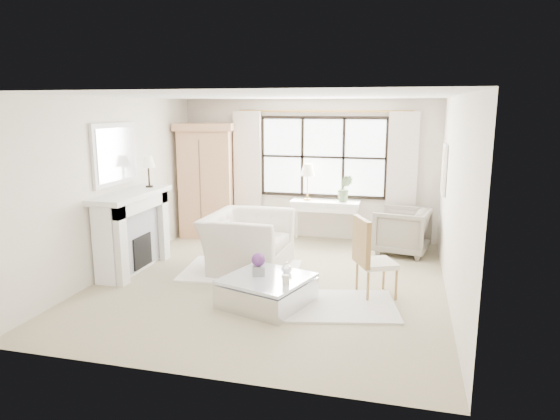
# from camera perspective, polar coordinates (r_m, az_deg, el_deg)

# --- Properties ---
(floor) EXTENTS (5.50, 5.50, 0.00)m
(floor) POSITION_cam_1_polar(r_m,az_deg,el_deg) (7.49, -1.08, -8.20)
(floor) COLOR tan
(floor) RESTS_ON ground
(ceiling) EXTENTS (5.50, 5.50, 0.00)m
(ceiling) POSITION_cam_1_polar(r_m,az_deg,el_deg) (7.04, -1.17, 12.92)
(ceiling) COLOR white
(ceiling) RESTS_ON ground
(wall_back) EXTENTS (5.00, 0.00, 5.00)m
(wall_back) POSITION_cam_1_polar(r_m,az_deg,el_deg) (9.79, 3.17, 4.65)
(wall_back) COLOR silver
(wall_back) RESTS_ON ground
(wall_front) EXTENTS (5.00, 0.00, 5.00)m
(wall_front) POSITION_cam_1_polar(r_m,az_deg,el_deg) (4.61, -10.27, -3.58)
(wall_front) COLOR beige
(wall_front) RESTS_ON ground
(wall_left) EXTENTS (0.00, 5.50, 5.50)m
(wall_left) POSITION_cam_1_polar(r_m,az_deg,el_deg) (8.17, -18.31, 2.66)
(wall_left) COLOR beige
(wall_left) RESTS_ON ground
(wall_right) EXTENTS (0.00, 5.50, 5.50)m
(wall_right) POSITION_cam_1_polar(r_m,az_deg,el_deg) (6.92, 19.26, 1.06)
(wall_right) COLOR white
(wall_right) RESTS_ON ground
(window_pane) EXTENTS (2.40, 0.02, 1.50)m
(window_pane) POSITION_cam_1_polar(r_m,az_deg,el_deg) (9.69, 4.92, 6.04)
(window_pane) COLOR white
(window_pane) RESTS_ON wall_back
(window_frame) EXTENTS (2.50, 0.04, 1.50)m
(window_frame) POSITION_cam_1_polar(r_m,az_deg,el_deg) (9.68, 4.91, 6.04)
(window_frame) COLOR black
(window_frame) RESTS_ON wall_back
(curtain_rod) EXTENTS (3.30, 0.04, 0.04)m
(curtain_rod) POSITION_cam_1_polar(r_m,az_deg,el_deg) (9.59, 4.95, 11.19)
(curtain_rod) COLOR #B2823D
(curtain_rod) RESTS_ON wall_back
(curtain_left) EXTENTS (0.55, 0.10, 2.47)m
(curtain_left) POSITION_cam_1_polar(r_m,az_deg,el_deg) (10.01, -3.72, 4.14)
(curtain_left) COLOR beige
(curtain_left) RESTS_ON ground
(curtain_right) EXTENTS (0.55, 0.10, 2.47)m
(curtain_right) POSITION_cam_1_polar(r_m,az_deg,el_deg) (9.53, 13.74, 3.44)
(curtain_right) COLOR beige
(curtain_right) RESTS_ON ground
(fireplace) EXTENTS (0.58, 1.66, 1.26)m
(fireplace) POSITION_cam_1_polar(r_m,az_deg,el_deg) (8.18, -16.66, -2.24)
(fireplace) COLOR white
(fireplace) RESTS_ON ground
(mirror_frame) EXTENTS (0.05, 1.15, 0.95)m
(mirror_frame) POSITION_cam_1_polar(r_m,az_deg,el_deg) (8.09, -18.35, 6.08)
(mirror_frame) COLOR silver
(mirror_frame) RESTS_ON wall_left
(mirror_glass) EXTENTS (0.02, 1.00, 0.80)m
(mirror_glass) POSITION_cam_1_polar(r_m,az_deg,el_deg) (8.08, -18.17, 6.08)
(mirror_glass) COLOR silver
(mirror_glass) RESTS_ON wall_left
(art_frame) EXTENTS (0.04, 0.62, 0.82)m
(art_frame) POSITION_cam_1_polar(r_m,az_deg,el_deg) (8.57, 18.24, 4.42)
(art_frame) COLOR white
(art_frame) RESTS_ON wall_right
(art_canvas) EXTENTS (0.01, 0.52, 0.72)m
(art_canvas) POSITION_cam_1_polar(r_m,az_deg,el_deg) (8.57, 18.11, 4.42)
(art_canvas) COLOR beige
(art_canvas) RESTS_ON wall_right
(mantel_lamp) EXTENTS (0.22, 0.22, 0.51)m
(mantel_lamp) POSITION_cam_1_polar(r_m,az_deg,el_deg) (8.40, -14.83, 5.20)
(mantel_lamp) COLOR black
(mantel_lamp) RESTS_ON fireplace
(armoire) EXTENTS (1.24, 0.92, 2.24)m
(armoire) POSITION_cam_1_polar(r_m,az_deg,el_deg) (9.99, -8.45, 3.46)
(armoire) COLOR tan
(armoire) RESTS_ON floor
(console_table) EXTENTS (1.31, 0.47, 0.80)m
(console_table) POSITION_cam_1_polar(r_m,az_deg,el_deg) (9.58, 5.14, -1.30)
(console_table) COLOR white
(console_table) RESTS_ON floor
(console_lamp) EXTENTS (0.28, 0.28, 0.69)m
(console_lamp) POSITION_cam_1_polar(r_m,az_deg,el_deg) (9.49, 3.19, 4.47)
(console_lamp) COLOR #AA813B
(console_lamp) RESTS_ON console_table
(orchid_plant) EXTENTS (0.28, 0.23, 0.51)m
(orchid_plant) POSITION_cam_1_polar(r_m,az_deg,el_deg) (9.39, 7.42, 2.46)
(orchid_plant) COLOR #59704B
(orchid_plant) RESTS_ON console_table
(side_table) EXTENTS (0.40, 0.40, 0.51)m
(side_table) POSITION_cam_1_polar(r_m,az_deg,el_deg) (8.48, -0.20, -3.47)
(side_table) COLOR white
(side_table) RESTS_ON floor
(rug_left) EXTENTS (1.90, 1.43, 0.03)m
(rug_left) POSITION_cam_1_polar(r_m,az_deg,el_deg) (7.95, -4.46, -6.91)
(rug_left) COLOR white
(rug_left) RESTS_ON floor
(rug_right) EXTENTS (1.66, 1.38, 0.03)m
(rug_right) POSITION_cam_1_polar(r_m,az_deg,el_deg) (6.65, 6.80, -10.80)
(rug_right) COLOR silver
(rug_right) RESTS_ON floor
(club_armchair) EXTENTS (1.24, 1.41, 0.90)m
(club_armchair) POSITION_cam_1_polar(r_m,az_deg,el_deg) (7.95, -3.75, -3.64)
(club_armchair) COLOR beige
(club_armchair) RESTS_ON floor
(wingback_chair) EXTENTS (1.05, 1.03, 0.81)m
(wingback_chair) POSITION_cam_1_polar(r_m,az_deg,el_deg) (9.05, 13.76, -2.35)
(wingback_chair) COLOR gray
(wingback_chair) RESTS_ON floor
(french_chair) EXTENTS (0.65, 0.64, 1.08)m
(french_chair) POSITION_cam_1_polar(r_m,az_deg,el_deg) (6.99, 10.75, -7.20)
(french_chair) COLOR #9F7942
(french_chair) RESTS_ON floor
(coffee_table) EXTENTS (1.26, 1.26, 0.38)m
(coffee_table) POSITION_cam_1_polar(r_m,az_deg,el_deg) (6.62, -1.52, -9.27)
(coffee_table) COLOR silver
(coffee_table) RESTS_ON floor
(planter_box) EXTENTS (0.21, 0.21, 0.12)m
(planter_box) POSITION_cam_1_polar(r_m,az_deg,el_deg) (6.61, -2.48, -6.92)
(planter_box) COLOR gray
(planter_box) RESTS_ON coffee_table
(planter_flowers) EXTENTS (0.18, 0.18, 0.18)m
(planter_flowers) POSITION_cam_1_polar(r_m,az_deg,el_deg) (6.56, -2.49, -5.68)
(planter_flowers) COLOR #582A6B
(planter_flowers) RESTS_ON planter_box
(pillar_candle) EXTENTS (0.09, 0.09, 0.12)m
(pillar_candle) POSITION_cam_1_polar(r_m,az_deg,el_deg) (6.27, 0.67, -7.96)
(pillar_candle) COLOR silver
(pillar_candle) RESTS_ON coffee_table
(coffee_vase) EXTENTS (0.18, 0.18, 0.15)m
(coffee_vase) POSITION_cam_1_polar(r_m,az_deg,el_deg) (6.68, 0.77, -6.59)
(coffee_vase) COLOR white
(coffee_vase) RESTS_ON coffee_table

